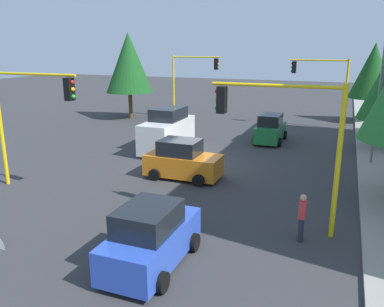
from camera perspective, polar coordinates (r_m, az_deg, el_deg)
The scene contains 13 objects.
ground_plane at distance 21.91m, azimuth 0.38°, elevation -1.90°, with size 120.00×120.00×0.00m, color #353538.
traffic_signal_near_left at distance 13.92m, azimuth 13.36°, elevation 3.81°, with size 0.36×4.59×5.37m.
traffic_signal_far_right at distance 36.12m, azimuth -0.08°, elevation 11.48°, with size 0.36×4.59×5.74m.
traffic_signal_far_left at distance 33.67m, azimuth 18.57°, elevation 10.25°, with size 0.36×4.59×5.59m.
traffic_signal_near_right at distance 19.07m, azimuth -22.74°, elevation 6.32°, with size 0.36×4.59×5.49m.
street_lamp_curbside at distance 23.30m, azimuth 25.80°, elevation 8.55°, with size 2.15×0.28×7.00m.
tree_opposite_side at distance 36.59m, azimuth -9.21°, elevation 12.95°, with size 4.24×4.24×7.75m.
tree_roadside_far at distance 37.63m, azimuth 24.91°, elevation 10.90°, with size 3.76×3.76×6.85m.
delivery_van_white at distance 24.92m, azimuth -3.60°, elevation 3.24°, with size 4.80×2.22×2.77m.
car_orange at distance 19.83m, azimuth -1.38°, elevation -1.06°, with size 2.10×3.80×1.98m.
car_green at distance 27.97m, azimuth 11.37°, elevation 3.49°, with size 3.90×1.94×1.98m.
car_blue at distance 12.17m, azimuth -5.99°, elevation -12.14°, with size 3.90×2.06×1.98m.
pedestrian_crossing at distance 14.00m, azimuth 15.75°, elevation -8.79°, with size 0.40×0.24×1.70m.
Camera 1 is at (19.53, 7.51, 6.50)m, focal length 36.53 mm.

